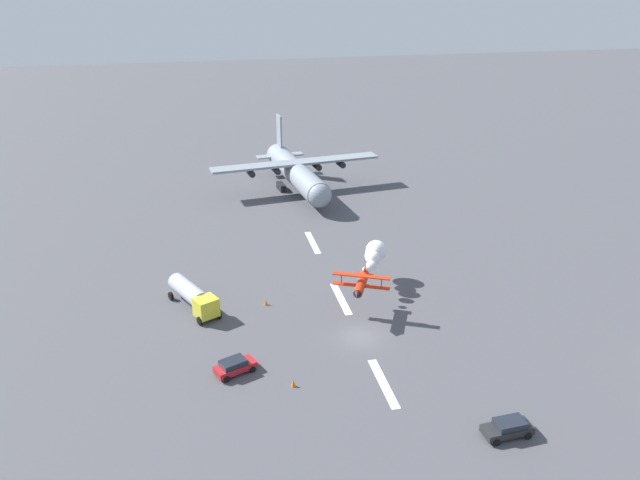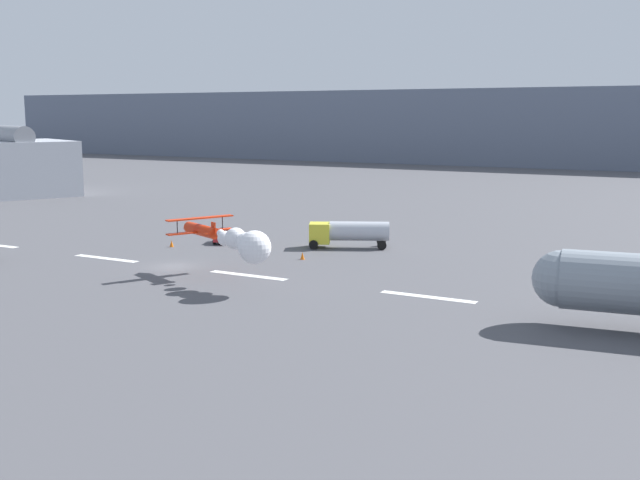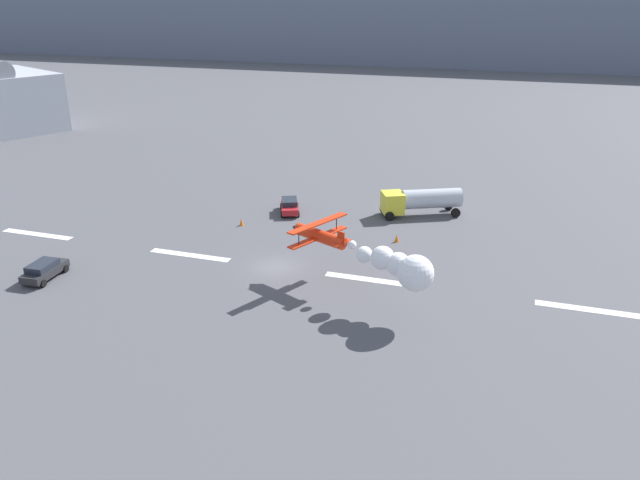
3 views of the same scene
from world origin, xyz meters
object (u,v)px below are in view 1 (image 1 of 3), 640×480
at_px(fuel_tanker_truck, 193,296).
at_px(airport_staff_sedan, 235,366).
at_px(cargo_transport_plane, 298,174).
at_px(followme_car_yellow, 508,428).
at_px(stunt_biplane_red, 372,259).
at_px(traffic_cone_far, 266,302).
at_px(traffic_cone_near, 293,383).

distance_m(fuel_tanker_truck, airport_staff_sedan, 14.30).
distance_m(cargo_transport_plane, followme_car_yellow, 66.57).
relative_size(stunt_biplane_red, followme_car_yellow, 2.96).
distance_m(fuel_tanker_truck, traffic_cone_far, 8.51).
xyz_separation_m(cargo_transport_plane, traffic_cone_near, (-55.60, 10.55, -3.04)).
distance_m(airport_staff_sedan, traffic_cone_near, 6.32).
xyz_separation_m(stunt_biplane_red, traffic_cone_far, (-1.72, 13.58, -3.57)).
xyz_separation_m(traffic_cone_near, traffic_cone_far, (16.36, 0.50, 0.00)).
height_order(cargo_transport_plane, followme_car_yellow, cargo_transport_plane).
relative_size(traffic_cone_near, traffic_cone_far, 1.00).
height_order(followme_car_yellow, traffic_cone_near, followme_car_yellow).
height_order(airport_staff_sedan, traffic_cone_near, airport_staff_sedan).
xyz_separation_m(cargo_transport_plane, stunt_biplane_red, (-37.51, -2.53, 0.52)).
relative_size(airport_staff_sedan, traffic_cone_near, 5.94).
bearing_deg(airport_staff_sedan, fuel_tanker_truck, 14.43).
xyz_separation_m(stunt_biplane_red, airport_staff_sedan, (-14.68, 18.38, -3.13)).
height_order(fuel_tanker_truck, traffic_cone_far, fuel_tanker_truck).
height_order(followme_car_yellow, airport_staff_sedan, same).
relative_size(cargo_transport_plane, followme_car_yellow, 6.83).
relative_size(cargo_transport_plane, fuel_tanker_truck, 3.44).
bearing_deg(followme_car_yellow, fuel_tanker_truck, 42.70).
xyz_separation_m(fuel_tanker_truck, traffic_cone_far, (-0.87, -8.36, -1.36)).
height_order(stunt_biplane_red, followme_car_yellow, stunt_biplane_red).
relative_size(fuel_tanker_truck, traffic_cone_far, 11.79).
height_order(fuel_tanker_truck, traffic_cone_near, fuel_tanker_truck).
bearing_deg(traffic_cone_far, cargo_transport_plane, -15.72).
distance_m(traffic_cone_near, traffic_cone_far, 16.36).
height_order(stunt_biplane_red, fuel_tanker_truck, stunt_biplane_red).
bearing_deg(fuel_tanker_truck, traffic_cone_far, -95.93).
bearing_deg(fuel_tanker_truck, cargo_transport_plane, -26.83).
bearing_deg(stunt_biplane_red, cargo_transport_plane, 3.86).
distance_m(cargo_transport_plane, traffic_cone_near, 56.67).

